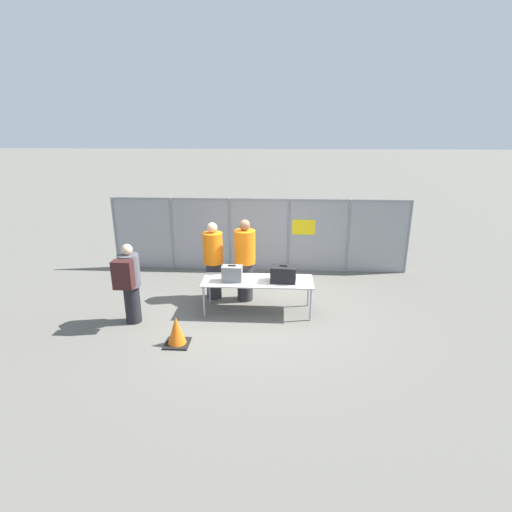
% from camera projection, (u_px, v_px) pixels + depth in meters
% --- Properties ---
extents(ground_plane, '(120.00, 120.00, 0.00)m').
position_uv_depth(ground_plane, '(253.00, 309.00, 8.61)').
color(ground_plane, '#605E56').
extents(fence_section, '(7.92, 0.07, 1.97)m').
position_uv_depth(fence_section, '(259.00, 233.00, 10.65)').
color(fence_section, gray).
rests_on(fence_section, ground_plane).
extents(inspection_table, '(2.29, 0.80, 0.72)m').
position_uv_depth(inspection_table, '(258.00, 282.00, 8.30)').
color(inspection_table, '#B2B2AD').
rests_on(inspection_table, ground_plane).
extents(suitcase_grey, '(0.42, 0.25, 0.35)m').
position_uv_depth(suitcase_grey, '(232.00, 274.00, 8.19)').
color(suitcase_grey, slate).
rests_on(suitcase_grey, inspection_table).
extents(suitcase_black, '(0.54, 0.38, 0.35)m').
position_uv_depth(suitcase_black, '(283.00, 274.00, 8.17)').
color(suitcase_black, black).
rests_on(suitcase_black, inspection_table).
extents(traveler_hooded, '(0.40, 0.63, 1.63)m').
position_uv_depth(traveler_hooded, '(129.00, 281.00, 7.75)').
color(traveler_hooded, black).
rests_on(traveler_hooded, ground_plane).
extents(security_worker_near, '(0.46, 0.46, 1.86)m').
position_uv_depth(security_worker_near, '(245.00, 259.00, 8.81)').
color(security_worker_near, '#2D2D33').
rests_on(security_worker_near, ground_plane).
extents(security_worker_far, '(0.44, 0.44, 1.77)m').
position_uv_depth(security_worker_far, '(213.00, 260.00, 8.93)').
color(security_worker_far, '#2D2D33').
rests_on(security_worker_far, ground_plane).
extents(utility_trailer, '(3.50, 2.04, 0.72)m').
position_uv_depth(utility_trailer, '(284.00, 238.00, 12.48)').
color(utility_trailer, silver).
rests_on(utility_trailer, ground_plane).
extents(traffic_cone, '(0.44, 0.44, 0.55)m').
position_uv_depth(traffic_cone, '(177.00, 332.00, 7.17)').
color(traffic_cone, black).
rests_on(traffic_cone, ground_plane).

